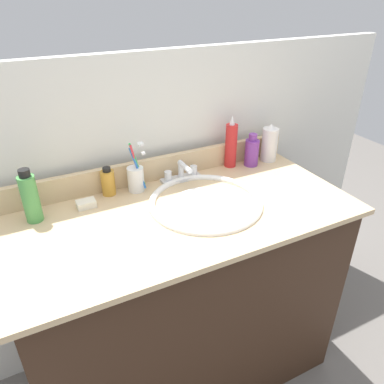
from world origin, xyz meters
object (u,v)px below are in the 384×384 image
Objects in this scene: bottle_oil_amber at (108,182)px; bottle_cream_purple at (252,152)px; bottle_lotion_white at (269,144)px; cup_white_ceramic at (136,177)px; soap_bar at (86,204)px; bottle_toner_green at (30,197)px; faucet at (182,174)px; bottle_spray_red at (231,145)px.

bottle_cream_purple is at bearing -2.65° from bottle_oil_amber.
cup_white_ceramic is (-0.60, 0.00, -0.02)m from bottle_lotion_white.
bottle_oil_amber is at bearing 28.67° from soap_bar.
bottle_oil_amber is at bearing 178.40° from bottle_lotion_white.
bottle_lotion_white is 0.96m from bottle_toner_green.
cup_white_ceramic reaches higher than soap_bar.
bottle_oil_amber is at bearing 169.69° from cup_white_ceramic.
cup_white_ceramic reaches higher than bottle_lotion_white.
soap_bar is at bearing -178.00° from bottle_cream_purple.
faucet is 0.87× the size of bottle_toner_green.
bottle_spray_red is (0.24, 0.03, 0.07)m from faucet.
cup_white_ceramic is (-0.18, 0.01, 0.02)m from faucet.
bottle_spray_red is 1.20× the size of bottle_toner_green.
bottle_toner_green is at bearing -173.57° from cup_white_ceramic.
faucet is at bearing -179.37° from bottle_lotion_white.
bottle_lotion_white is 0.10m from bottle_cream_purple.
bottle_cream_purple is 0.70m from soap_bar.
faucet is at bearing 4.28° from soap_bar.
bottle_oil_amber reaches higher than soap_bar.
bottle_lotion_white is at bearing 2.37° from soap_bar.
bottle_lotion_white reaches higher than bottle_oil_amber.
bottle_oil_amber is (-0.28, 0.02, 0.02)m from faucet.
faucet is at bearing 179.32° from bottle_cream_purple.
faucet is at bearing -1.87° from cup_white_ceramic.
faucet is 0.55m from bottle_toner_green.
bottle_cream_purple is (0.60, -0.03, 0.01)m from bottle_oil_amber.
faucet is 0.42m from bottle_lotion_white.
bottle_toner_green is (-0.96, -0.04, 0.01)m from bottle_lotion_white.
bottle_cream_purple is at bearing 2.06° from bottle_toner_green.
bottle_spray_red is at bearing 4.64° from bottle_toner_green.
bottle_lotion_white reaches higher than bottle_cream_purple.
bottle_lotion_white is 0.86× the size of cup_white_ceramic.
bottle_spray_red is 0.52m from bottle_oil_amber.
bottle_spray_red is at bearing 0.50° from bottle_oil_amber.
bottle_oil_amber is 0.58× the size of bottle_toner_green.
cup_white_ceramic reaches higher than bottle_toner_green.
cup_white_ceramic reaches higher than faucet.
soap_bar is at bearing -175.72° from faucet.
cup_white_ceramic is at bearing 179.87° from bottle_lotion_white.
bottle_spray_red is at bearing 172.36° from bottle_lotion_white.
cup_white_ceramic reaches higher than bottle_cream_purple.
cup_white_ceramic is at bearing 9.94° from soap_bar.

